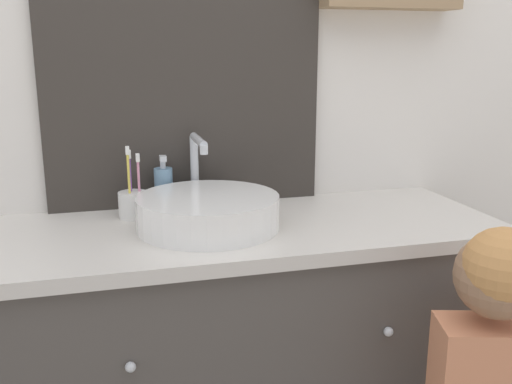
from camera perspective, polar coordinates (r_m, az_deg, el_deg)
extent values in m
cube|color=silver|center=(1.73, -3.96, 13.99)|extent=(3.20, 0.06, 2.50)
cube|color=#4C4742|center=(1.69, -1.42, -16.95)|extent=(1.35, 0.49, 0.76)
cube|color=beige|center=(1.52, -1.51, -3.93)|extent=(1.39, 0.53, 0.03)
sphere|color=silver|center=(1.34, -12.44, -16.72)|extent=(0.02, 0.02, 0.02)
sphere|color=silver|center=(1.49, 13.10, -13.45)|extent=(0.02, 0.02, 0.02)
cylinder|color=white|center=(1.48, -4.81, -2.01)|extent=(0.37, 0.37, 0.09)
cylinder|color=silver|center=(1.47, -4.84, -0.52)|extent=(0.30, 0.30, 0.01)
cylinder|color=silver|center=(1.67, -6.16, 1.98)|extent=(0.02, 0.02, 0.21)
cylinder|color=silver|center=(1.57, -5.77, 5.16)|extent=(0.02, 0.17, 0.02)
cylinder|color=silver|center=(1.49, -5.24, 4.24)|extent=(0.02, 0.02, 0.02)
sphere|color=white|center=(1.70, -2.71, -0.22)|extent=(0.05, 0.05, 0.05)
cylinder|color=silver|center=(1.61, -12.19, -1.25)|extent=(0.08, 0.08, 0.07)
cylinder|color=pink|center=(1.60, -11.63, 0.84)|extent=(0.01, 0.01, 0.16)
cube|color=white|center=(1.59, -11.75, 3.38)|extent=(0.01, 0.02, 0.02)
cylinder|color=#8E56B7|center=(1.61, -12.45, 1.01)|extent=(0.01, 0.01, 0.17)
cube|color=white|center=(1.59, -12.59, 3.70)|extent=(0.01, 0.02, 0.02)
cylinder|color=#E5CC4C|center=(1.58, -12.58, 1.08)|extent=(0.01, 0.01, 0.19)
cube|color=white|center=(1.57, -12.74, 4.08)|extent=(0.01, 0.02, 0.02)
cylinder|color=#6B93B2|center=(1.66, -9.21, 0.26)|extent=(0.05, 0.05, 0.12)
cylinder|color=silver|center=(1.64, -9.30, 2.73)|extent=(0.02, 0.02, 0.02)
cube|color=silver|center=(1.63, -9.30, 3.33)|extent=(0.02, 0.03, 0.02)
sphere|color=#997051|center=(1.31, 23.07, -7.71)|extent=(0.18, 0.18, 0.18)
sphere|color=tan|center=(1.28, 23.49, -6.95)|extent=(0.17, 0.17, 0.17)
cylinder|color=tan|center=(1.57, 22.60, -10.89)|extent=(0.12, 0.27, 0.05)
cylinder|color=#47B26B|center=(1.67, 21.10, -7.80)|extent=(0.02, 0.05, 0.12)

